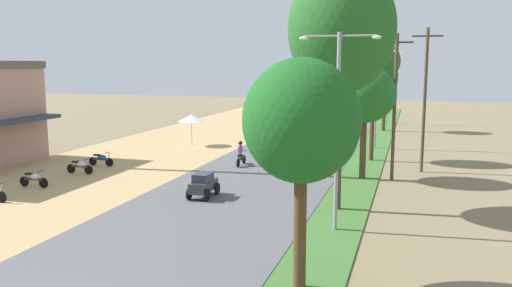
% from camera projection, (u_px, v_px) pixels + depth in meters
% --- Properties ---
extents(parked_motorbike_third, '(1.80, 0.54, 0.94)m').
position_uv_depth(parked_motorbike_third, '(34.00, 178.00, 28.31)').
color(parked_motorbike_third, black).
rests_on(parked_motorbike_third, dirt_shoulder).
extents(parked_motorbike_fourth, '(1.80, 0.54, 0.94)m').
position_uv_depth(parked_motorbike_fourth, '(80.00, 166.00, 31.79)').
color(parked_motorbike_fourth, black).
rests_on(parked_motorbike_fourth, dirt_shoulder).
extents(parked_motorbike_fifth, '(1.80, 0.54, 0.94)m').
position_uv_depth(parked_motorbike_fifth, '(101.00, 159.00, 34.17)').
color(parked_motorbike_fifth, black).
rests_on(parked_motorbike_fifth, dirt_shoulder).
extents(vendor_umbrella, '(2.20, 2.20, 2.52)m').
position_uv_depth(vendor_umbrella, '(191.00, 118.00, 42.46)').
color(vendor_umbrella, '#99999E').
rests_on(vendor_umbrella, dirt_shoulder).
extents(median_tree_nearest, '(3.42, 3.42, 6.85)m').
position_uv_depth(median_tree_nearest, '(301.00, 122.00, 14.92)').
color(median_tree_nearest, '#4C351E').
rests_on(median_tree_nearest, median_strip).
extents(median_tree_second, '(4.76, 4.76, 11.05)m').
position_uv_depth(median_tree_second, '(342.00, 29.00, 22.95)').
color(median_tree_second, '#4C351E').
rests_on(median_tree_second, median_strip).
extents(median_tree_third, '(3.60, 3.60, 6.59)m').
position_uv_depth(median_tree_third, '(365.00, 95.00, 29.90)').
color(median_tree_third, '#4C351E').
rests_on(median_tree_third, median_strip).
extents(median_tree_fourth, '(3.22, 3.22, 7.63)m').
position_uv_depth(median_tree_fourth, '(374.00, 78.00, 35.51)').
color(median_tree_fourth, '#4C351E').
rests_on(median_tree_fourth, median_strip).
extents(median_tree_fifth, '(2.88, 2.88, 8.50)m').
position_uv_depth(median_tree_fifth, '(386.00, 63.00, 51.39)').
color(median_tree_fifth, '#4C351E').
rests_on(median_tree_fifth, median_strip).
extents(streetlamp_near, '(3.16, 0.20, 7.86)m').
position_uv_depth(streetlamp_near, '(338.00, 118.00, 20.52)').
color(streetlamp_near, gray).
rests_on(streetlamp_near, median_strip).
extents(streetlamp_mid, '(3.16, 0.20, 7.79)m').
position_uv_depth(streetlamp_mid, '(376.00, 91.00, 40.92)').
color(streetlamp_mid, gray).
rests_on(streetlamp_mid, median_strip).
extents(streetlamp_far, '(3.16, 0.20, 8.01)m').
position_uv_depth(streetlamp_far, '(388.00, 82.00, 57.56)').
color(streetlamp_far, gray).
rests_on(streetlamp_far, median_strip).
extents(utility_pole_near, '(1.80, 0.20, 8.40)m').
position_uv_depth(utility_pole_near, '(395.00, 105.00, 29.81)').
color(utility_pole_near, brown).
rests_on(utility_pole_near, ground).
extents(utility_pole_far, '(1.80, 0.20, 8.86)m').
position_uv_depth(utility_pole_far, '(425.00, 98.00, 31.98)').
color(utility_pole_far, brown).
rests_on(utility_pole_far, ground).
extents(car_hatchback_charcoal, '(1.04, 2.00, 1.23)m').
position_uv_depth(car_hatchback_charcoal, '(203.00, 184.00, 26.11)').
color(car_hatchback_charcoal, '#282D33').
rests_on(car_hatchback_charcoal, road_strip).
extents(car_hatchback_red, '(1.04, 2.00, 1.23)m').
position_uv_depth(car_hatchback_red, '(328.00, 130.00, 47.41)').
color(car_hatchback_red, red).
rests_on(car_hatchback_red, road_strip).
extents(motorbike_foreground_rider, '(0.54, 1.80, 1.66)m').
position_uv_depth(motorbike_foreground_rider, '(241.00, 154.00, 34.21)').
color(motorbike_foreground_rider, black).
rests_on(motorbike_foreground_rider, road_strip).
extents(motorbike_ahead_second, '(0.54, 1.80, 0.94)m').
position_uv_depth(motorbike_ahead_second, '(272.00, 146.00, 39.15)').
color(motorbike_ahead_second, black).
rests_on(motorbike_ahead_second, road_strip).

